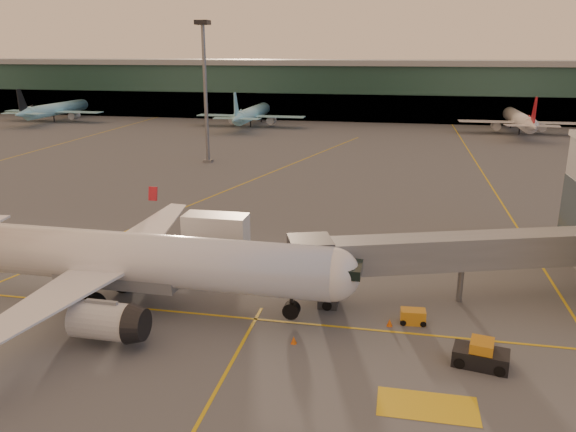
% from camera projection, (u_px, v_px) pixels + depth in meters
% --- Properties ---
extents(ground, '(600.00, 600.00, 0.00)m').
position_uv_depth(ground, '(172.00, 344.00, 40.89)').
color(ground, '#4C4F54').
rests_on(ground, ground).
extents(taxi_markings, '(100.12, 173.00, 0.01)m').
position_uv_depth(taxi_markings, '(242.00, 193.00, 84.07)').
color(taxi_markings, gold).
rests_on(taxi_markings, ground).
extents(terminal, '(400.00, 20.00, 17.60)m').
position_uv_depth(terminal, '(351.00, 90.00, 171.66)').
color(terminal, '#19382D').
rests_on(terminal, ground).
extents(mast_west_near, '(2.40, 2.40, 25.60)m').
position_uv_depth(mast_west_near, '(205.00, 82.00, 102.43)').
color(mast_west_near, slate).
rests_on(mast_west_near, ground).
extents(distant_aircraft_row, '(290.00, 34.00, 13.00)m').
position_uv_depth(distant_aircraft_row, '(266.00, 127.00, 155.73)').
color(distant_aircraft_row, '#8FDCEF').
rests_on(distant_aircraft_row, ground).
extents(main_airplane, '(40.81, 36.67, 12.34)m').
position_uv_depth(main_airplane, '(117.00, 260.00, 46.16)').
color(main_airplane, white).
rests_on(main_airplane, ground).
extents(jet_bridge, '(29.49, 12.38, 6.03)m').
position_uv_depth(jet_bridge, '(480.00, 253.00, 46.95)').
color(jet_bridge, slate).
rests_on(jet_bridge, ground).
extents(catering_truck, '(6.35, 2.89, 4.92)m').
position_uv_depth(catering_truck, '(217.00, 235.00, 56.02)').
color(catering_truck, '#AF3819').
rests_on(catering_truck, ground).
extents(gpu_cart, '(2.02, 1.28, 1.14)m').
position_uv_depth(gpu_cart, '(413.00, 317.00, 43.82)').
color(gpu_cart, orange).
rests_on(gpu_cart, ground).
extents(pushback_tug, '(3.94, 2.63, 1.87)m').
position_uv_depth(pushback_tug, '(481.00, 356.00, 37.87)').
color(pushback_tug, black).
rests_on(pushback_tug, ground).
extents(cone_nose, '(0.47, 0.47, 0.59)m').
position_uv_depth(cone_nose, '(390.00, 323.00, 43.48)').
color(cone_nose, '#DB5A0B').
rests_on(cone_nose, ground).
extents(cone_wing_left, '(0.48, 0.48, 0.61)m').
position_uv_depth(cone_wing_left, '(195.00, 236.00, 63.47)').
color(cone_wing_left, '#DB5A0B').
rests_on(cone_wing_left, ground).
extents(cone_fwd, '(0.44, 0.44, 0.56)m').
position_uv_depth(cone_fwd, '(294.00, 340.00, 40.88)').
color(cone_fwd, '#DB5A0B').
rests_on(cone_fwd, ground).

